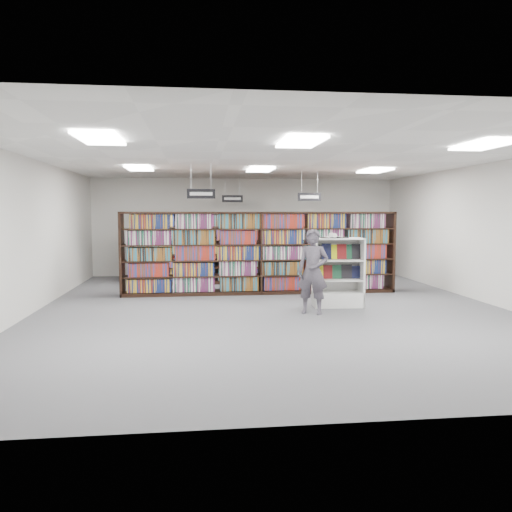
{
  "coord_description": "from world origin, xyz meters",
  "views": [
    {
      "loc": [
        -1.58,
        -10.64,
        2.08
      ],
      "look_at": [
        -0.28,
        0.5,
        1.1
      ],
      "focal_mm": 35.0,
      "sensor_mm": 36.0,
      "label": 1
    }
  ],
  "objects": [
    {
      "name": "wall_front",
      "position": [
        0.0,
        -6.0,
        1.6
      ],
      "size": [
        10.0,
        0.1,
        3.2
      ],
      "primitive_type": "cube",
      "color": "silver",
      "rests_on": "ground"
    },
    {
      "name": "aisle_sign_left",
      "position": [
        -1.5,
        1.0,
        2.53
      ],
      "size": [
        0.65,
        0.02,
        0.8
      ],
      "color": "#B2B2B7",
      "rests_on": "ceiling"
    },
    {
      "name": "troffer_back_right",
      "position": [
        3.0,
        2.0,
        3.16
      ],
      "size": [
        0.6,
        1.2,
        0.04
      ],
      "primitive_type": "cube",
      "color": "white",
      "rests_on": "ceiling"
    },
    {
      "name": "floor",
      "position": [
        0.0,
        0.0,
        0.0
      ],
      "size": [
        12.0,
        12.0,
        0.0
      ],
      "primitive_type": "plane",
      "color": "#49484D",
      "rests_on": "ground"
    },
    {
      "name": "wall_left",
      "position": [
        -5.0,
        0.0,
        1.6
      ],
      "size": [
        0.1,
        12.0,
        3.2
      ],
      "primitive_type": "cube",
      "color": "silver",
      "rests_on": "ground"
    },
    {
      "name": "troffer_back_center",
      "position": [
        0.0,
        2.0,
        3.16
      ],
      "size": [
        0.6,
        1.2,
        0.04
      ],
      "primitive_type": "cube",
      "color": "white",
      "rests_on": "ceiling"
    },
    {
      "name": "troffer_front_left",
      "position": [
        -3.0,
        -3.0,
        3.16
      ],
      "size": [
        0.6,
        1.2,
        0.04
      ],
      "primitive_type": "cube",
      "color": "white",
      "rests_on": "ceiling"
    },
    {
      "name": "troffer_front_center",
      "position": [
        0.0,
        -3.0,
        3.16
      ],
      "size": [
        0.6,
        1.2,
        0.04
      ],
      "primitive_type": "cube",
      "color": "white",
      "rests_on": "ceiling"
    },
    {
      "name": "wall_back",
      "position": [
        0.0,
        6.0,
        1.6
      ],
      "size": [
        10.0,
        0.1,
        3.2
      ],
      "primitive_type": "cube",
      "color": "silver",
      "rests_on": "ground"
    },
    {
      "name": "ceiling",
      "position": [
        0.0,
        0.0,
        3.2
      ],
      "size": [
        10.0,
        12.0,
        0.1
      ],
      "primitive_type": "cube",
      "color": "silver",
      "rests_on": "wall_back"
    },
    {
      "name": "aisle_sign_center",
      "position": [
        -0.5,
        5.0,
        2.53
      ],
      "size": [
        0.65,
        0.02,
        0.8
      ],
      "color": "#B2B2B7",
      "rests_on": "ceiling"
    },
    {
      "name": "bookshelf_row_near",
      "position": [
        0.0,
        2.0,
        1.05
      ],
      "size": [
        7.0,
        0.6,
        2.1
      ],
      "color": "black",
      "rests_on": "floor"
    },
    {
      "name": "endcap_display",
      "position": [
        1.49,
        0.06,
        0.51
      ],
      "size": [
        1.12,
        0.61,
        1.52
      ],
      "rotation": [
        0.0,
        0.0,
        -0.06
      ],
      "color": "white",
      "rests_on": "floor"
    },
    {
      "name": "aisle_sign_right",
      "position": [
        1.5,
        3.0,
        2.53
      ],
      "size": [
        0.65,
        0.02,
        0.8
      ],
      "color": "#B2B2B7",
      "rests_on": "ceiling"
    },
    {
      "name": "troffer_back_left",
      "position": [
        -3.0,
        2.0,
        3.16
      ],
      "size": [
        0.6,
        1.2,
        0.04
      ],
      "primitive_type": "cube",
      "color": "white",
      "rests_on": "ceiling"
    },
    {
      "name": "shopper",
      "position": [
        0.75,
        -0.7,
        0.87
      ],
      "size": [
        0.75,
        0.64,
        1.74
      ],
      "primitive_type": "imported",
      "rotation": [
        0.0,
        0.0,
        -0.41
      ],
      "color": "#514B56",
      "rests_on": "floor"
    },
    {
      "name": "open_book",
      "position": [
        1.37,
        0.03,
        1.56
      ],
      "size": [
        0.6,
        0.37,
        0.13
      ],
      "rotation": [
        0.0,
        0.0,
        0.04
      ],
      "color": "black",
      "rests_on": "endcap_display"
    },
    {
      "name": "wall_right",
      "position": [
        5.0,
        0.0,
        1.6
      ],
      "size": [
        0.1,
        12.0,
        3.2
      ],
      "primitive_type": "cube",
      "color": "silver",
      "rests_on": "ground"
    },
    {
      "name": "troffer_front_right",
      "position": [
        3.0,
        -3.0,
        3.16
      ],
      "size": [
        0.6,
        1.2,
        0.04
      ],
      "primitive_type": "cube",
      "color": "white",
      "rests_on": "ceiling"
    },
    {
      "name": "bookshelf_row_far",
      "position": [
        0.0,
        5.7,
        1.05
      ],
      "size": [
        7.0,
        0.6,
        2.1
      ],
      "color": "black",
      "rests_on": "floor"
    },
    {
      "name": "bookshelf_row_mid",
      "position": [
        0.0,
        4.0,
        1.05
      ],
      "size": [
        7.0,
        0.6,
        2.1
      ],
      "color": "black",
      "rests_on": "floor"
    }
  ]
}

